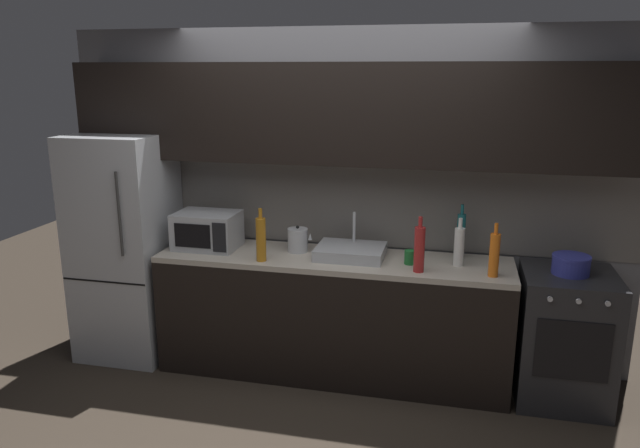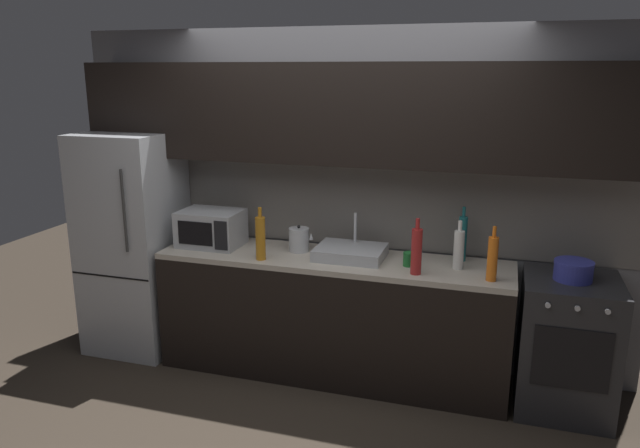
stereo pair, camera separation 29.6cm
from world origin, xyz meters
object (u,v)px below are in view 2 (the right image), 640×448
object	(u,v)px
oven_range	(566,345)
wine_bottle_red	(416,251)
kettle	(299,240)
wine_bottle_teal	(462,238)
cooking_pot	(573,271)
wine_bottle_amber	(260,238)
wine_bottle_orange	(492,258)
refrigerator	(134,242)
mug_green	(409,259)
wine_bottle_white	(459,249)
microwave	(211,228)

from	to	relation	value
oven_range	wine_bottle_red	bearing A→B (deg)	-169.75
kettle	wine_bottle_teal	bearing A→B (deg)	6.07
kettle	cooking_pot	world-z (taller)	kettle
cooking_pot	wine_bottle_teal	bearing A→B (deg)	164.50
wine_bottle_amber	wine_bottle_orange	bearing A→B (deg)	1.14
wine_bottle_amber	wine_bottle_teal	bearing A→B (deg)	16.18
refrigerator	kettle	xyz separation A→B (m)	(1.37, 0.07, 0.12)
wine_bottle_red	cooking_pot	world-z (taller)	wine_bottle_red
mug_green	cooking_pot	size ratio (longest dim) A/B	0.40
oven_range	wine_bottle_white	world-z (taller)	wine_bottle_white
mug_green	cooking_pot	distance (m)	1.04
wine_bottle_white	wine_bottle_orange	bearing A→B (deg)	-38.43
mug_green	wine_bottle_red	bearing A→B (deg)	-64.67
wine_bottle_teal	wine_bottle_red	distance (m)	0.46
kettle	wine_bottle_amber	world-z (taller)	wine_bottle_amber
cooking_pot	wine_bottle_white	bearing A→B (deg)	179.07
refrigerator	wine_bottle_teal	world-z (taller)	refrigerator
wine_bottle_amber	wine_bottle_teal	size ratio (longest dim) A/B	0.97
oven_range	microwave	xyz separation A→B (m)	(-2.56, 0.02, 0.58)
oven_range	wine_bottle_orange	world-z (taller)	wine_bottle_orange
oven_range	mug_green	bearing A→B (deg)	-178.39
refrigerator	microwave	size ratio (longest dim) A/B	3.78
cooking_pot	wine_bottle_red	bearing A→B (deg)	-169.58
microwave	wine_bottle_teal	distance (m)	1.86
kettle	mug_green	xyz separation A→B (m)	(0.83, -0.10, -0.04)
oven_range	cooking_pot	bearing A→B (deg)	170.74
wine_bottle_white	kettle	bearing A→B (deg)	176.93
kettle	wine_bottle_teal	world-z (taller)	wine_bottle_teal
wine_bottle_white	cooking_pot	xyz separation A→B (m)	(0.72, -0.01, -0.07)
microwave	cooking_pot	size ratio (longest dim) A/B	1.90
wine_bottle_teal	mug_green	world-z (taller)	wine_bottle_teal
wine_bottle_teal	wine_bottle_orange	world-z (taller)	wine_bottle_teal
microwave	wine_bottle_red	xyz separation A→B (m)	(1.58, -0.20, 0.02)
oven_range	cooking_pot	distance (m)	0.51
microwave	wine_bottle_white	bearing A→B (deg)	-0.21
wine_bottle_white	mug_green	size ratio (longest dim) A/B	3.44
oven_range	wine_bottle_red	xyz separation A→B (m)	(-0.98, -0.18, 0.61)
microwave	wine_bottle_white	distance (m)	1.84
wine_bottle_orange	refrigerator	bearing A→B (deg)	176.57
microwave	wine_bottle_amber	xyz separation A→B (m)	(0.49, -0.21, 0.02)
wine_bottle_amber	microwave	bearing A→B (deg)	156.63
wine_bottle_amber	cooking_pot	distance (m)	2.07
refrigerator	cooking_pot	distance (m)	3.24
wine_bottle_amber	wine_bottle_teal	world-z (taller)	wine_bottle_teal
microwave	mug_green	world-z (taller)	microwave
wine_bottle_red	wine_bottle_orange	xyz separation A→B (m)	(0.48, 0.01, -0.01)
kettle	wine_bottle_teal	distance (m)	1.17
wine_bottle_amber	kettle	bearing A→B (deg)	54.51
oven_range	wine_bottle_red	size ratio (longest dim) A/B	2.40
wine_bottle_amber	wine_bottle_orange	distance (m)	1.57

